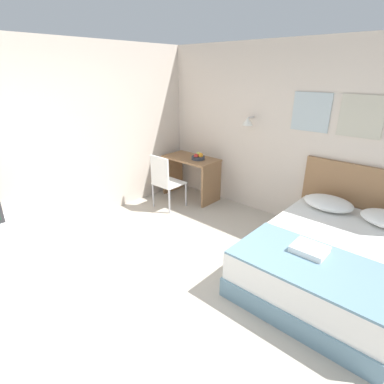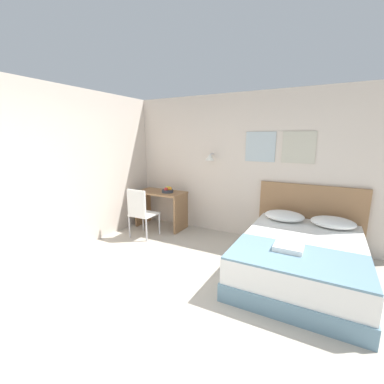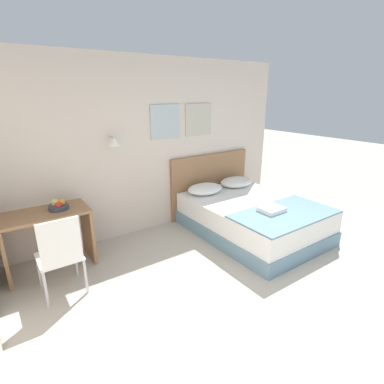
# 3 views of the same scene
# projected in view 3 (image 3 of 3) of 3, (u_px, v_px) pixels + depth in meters

# --- Properties ---
(ground_plane) EXTENTS (24.00, 24.00, 0.00)m
(ground_plane) POSITION_uv_depth(u_px,v_px,m) (288.00, 334.00, 2.79)
(ground_plane) COLOR #B2A899
(wall_back) EXTENTS (5.21, 0.31, 2.65)m
(wall_back) POSITION_uv_depth(u_px,v_px,m) (145.00, 148.00, 4.57)
(wall_back) COLOR beige
(wall_back) RESTS_ON ground_plane
(bed) EXTENTS (1.53, 2.08, 0.53)m
(bed) POSITION_uv_depth(u_px,v_px,m) (252.00, 218.00, 4.70)
(bed) COLOR #66899E
(bed) RESTS_ON ground_plane
(headboard) EXTENTS (1.65, 0.06, 1.10)m
(headboard) POSITION_uv_depth(u_px,v_px,m) (210.00, 184.00, 5.44)
(headboard) COLOR #8E6642
(headboard) RESTS_ON ground_plane
(pillow_left) EXTENTS (0.62, 0.47, 0.15)m
(pillow_left) POSITION_uv_depth(u_px,v_px,m) (205.00, 189.00, 4.99)
(pillow_left) COLOR white
(pillow_left) RESTS_ON bed
(pillow_right) EXTENTS (0.62, 0.47, 0.15)m
(pillow_right) POSITION_uv_depth(u_px,v_px,m) (236.00, 182.00, 5.37)
(pillow_right) COLOR white
(pillow_right) RESTS_ON bed
(throw_blanket) EXTENTS (1.49, 0.83, 0.02)m
(throw_blanket) POSITION_uv_depth(u_px,v_px,m) (285.00, 214.00, 4.14)
(throw_blanket) COLOR #66899E
(throw_blanket) RESTS_ON bed
(folded_towel_near_foot) EXTENTS (0.33, 0.28, 0.06)m
(folded_towel_near_foot) POSITION_uv_depth(u_px,v_px,m) (272.00, 209.00, 4.18)
(folded_towel_near_foot) COLOR white
(folded_towel_near_foot) RESTS_ON throw_blanket
(desk) EXTENTS (1.01, 0.55, 0.76)m
(desk) POSITION_uv_depth(u_px,v_px,m) (47.00, 231.00, 3.68)
(desk) COLOR #8E6642
(desk) RESTS_ON ground_plane
(desk_chair) EXTENTS (0.44, 0.44, 0.94)m
(desk_chair) POSITION_uv_depth(u_px,v_px,m) (60.00, 252.00, 3.15)
(desk_chair) COLOR white
(desk_chair) RESTS_ON ground_plane
(fruit_bowl) EXTENTS (0.24, 0.24, 0.13)m
(fruit_bowl) POSITION_uv_depth(u_px,v_px,m) (58.00, 206.00, 3.68)
(fruit_bowl) COLOR #333842
(fruit_bowl) RESTS_ON desk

